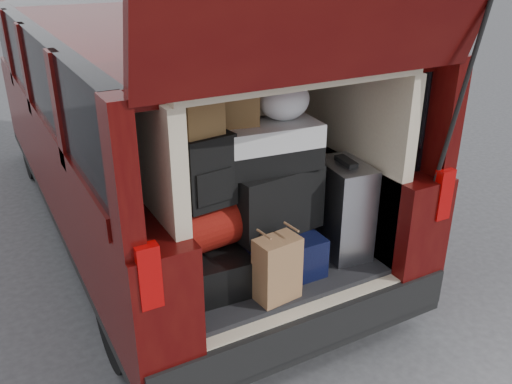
{
  "coord_description": "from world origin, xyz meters",
  "views": [
    {
      "loc": [
        -1.4,
        -2.24,
        2.29
      ],
      "look_at": [
        -0.05,
        0.2,
        1.02
      ],
      "focal_mm": 38.0,
      "sensor_mm": 36.0,
      "label": 1
    }
  ],
  "objects_px": {
    "twotone_duffel": "(268,146)",
    "backpack": "(207,171)",
    "black_hardshell": "(206,264)",
    "silver_roller": "(343,209)",
    "kraft_bag": "(277,269)",
    "red_duffel": "(208,224)",
    "black_soft_case": "(272,198)",
    "navy_hardshell": "(271,247)"
  },
  "relations": [
    {
      "from": "black_soft_case",
      "to": "black_hardshell",
      "type": "bearing_deg",
      "value": 172.62
    },
    {
      "from": "black_hardshell",
      "to": "backpack",
      "type": "bearing_deg",
      "value": -80.61
    },
    {
      "from": "black_hardshell",
      "to": "kraft_bag",
      "type": "height_order",
      "value": "kraft_bag"
    },
    {
      "from": "backpack",
      "to": "twotone_duffel",
      "type": "distance_m",
      "value": 0.4
    },
    {
      "from": "black_soft_case",
      "to": "twotone_duffel",
      "type": "height_order",
      "value": "twotone_duffel"
    },
    {
      "from": "red_duffel",
      "to": "backpack",
      "type": "distance_m",
      "value": 0.34
    },
    {
      "from": "kraft_bag",
      "to": "red_duffel",
      "type": "xyz_separation_m",
      "value": [
        -0.25,
        0.33,
        0.18
      ]
    },
    {
      "from": "navy_hardshell",
      "to": "red_duffel",
      "type": "bearing_deg",
      "value": 176.7
    },
    {
      "from": "silver_roller",
      "to": "black_soft_case",
      "type": "height_order",
      "value": "black_soft_case"
    },
    {
      "from": "black_hardshell",
      "to": "black_soft_case",
      "type": "relative_size",
      "value": 1.03
    },
    {
      "from": "navy_hardshell",
      "to": "red_duffel",
      "type": "xyz_separation_m",
      "value": [
        -0.39,
        0.03,
        0.24
      ]
    },
    {
      "from": "black_hardshell",
      "to": "silver_roller",
      "type": "xyz_separation_m",
      "value": [
        0.87,
        -0.09,
        0.18
      ]
    },
    {
      "from": "red_duffel",
      "to": "black_soft_case",
      "type": "bearing_deg",
      "value": -6.01
    },
    {
      "from": "navy_hardshell",
      "to": "backpack",
      "type": "height_order",
      "value": "backpack"
    },
    {
      "from": "black_hardshell",
      "to": "black_soft_case",
      "type": "bearing_deg",
      "value": 2.2
    },
    {
      "from": "navy_hardshell",
      "to": "black_soft_case",
      "type": "relative_size",
      "value": 1.04
    },
    {
      "from": "navy_hardshell",
      "to": "silver_roller",
      "type": "relative_size",
      "value": 0.94
    },
    {
      "from": "twotone_duffel",
      "to": "backpack",
      "type": "bearing_deg",
      "value": -166.76
    },
    {
      "from": "backpack",
      "to": "kraft_bag",
      "type": "bearing_deg",
      "value": -53.94
    },
    {
      "from": "silver_roller",
      "to": "backpack",
      "type": "distance_m",
      "value": 0.96
    },
    {
      "from": "kraft_bag",
      "to": "red_duffel",
      "type": "relative_size",
      "value": 0.84
    },
    {
      "from": "kraft_bag",
      "to": "black_hardshell",
      "type": "bearing_deg",
      "value": 122.25
    },
    {
      "from": "black_soft_case",
      "to": "twotone_duffel",
      "type": "bearing_deg",
      "value": 150.78
    },
    {
      "from": "black_soft_case",
      "to": "red_duffel",
      "type": "bearing_deg",
      "value": 173.62
    },
    {
      "from": "silver_roller",
      "to": "red_duffel",
      "type": "bearing_deg",
      "value": -179.08
    },
    {
      "from": "black_hardshell",
      "to": "twotone_duffel",
      "type": "xyz_separation_m",
      "value": [
        0.4,
        0.0,
        0.64
      ]
    },
    {
      "from": "red_duffel",
      "to": "black_soft_case",
      "type": "xyz_separation_m",
      "value": [
        0.4,
        -0.0,
        0.07
      ]
    },
    {
      "from": "navy_hardshell",
      "to": "backpack",
      "type": "distance_m",
      "value": 0.7
    },
    {
      "from": "silver_roller",
      "to": "red_duffel",
      "type": "xyz_separation_m",
      "value": [
        -0.85,
        0.09,
        0.07
      ]
    },
    {
      "from": "kraft_bag",
      "to": "black_soft_case",
      "type": "height_order",
      "value": "black_soft_case"
    },
    {
      "from": "black_hardshell",
      "to": "kraft_bag",
      "type": "relative_size",
      "value": 1.51
    },
    {
      "from": "kraft_bag",
      "to": "twotone_duffel",
      "type": "xyz_separation_m",
      "value": [
        0.13,
        0.33,
        0.56
      ]
    },
    {
      "from": "black_hardshell",
      "to": "twotone_duffel",
      "type": "distance_m",
      "value": 0.75
    },
    {
      "from": "navy_hardshell",
      "to": "black_soft_case",
      "type": "distance_m",
      "value": 0.31
    },
    {
      "from": "black_hardshell",
      "to": "navy_hardshell",
      "type": "relative_size",
      "value": 1.0
    },
    {
      "from": "silver_roller",
      "to": "kraft_bag",
      "type": "relative_size",
      "value": 1.61
    },
    {
      "from": "twotone_duffel",
      "to": "silver_roller",
      "type": "bearing_deg",
      "value": -5.64
    },
    {
      "from": "silver_roller",
      "to": "twotone_duffel",
      "type": "xyz_separation_m",
      "value": [
        -0.48,
        0.1,
        0.46
      ]
    },
    {
      "from": "navy_hardshell",
      "to": "twotone_duffel",
      "type": "distance_m",
      "value": 0.63
    },
    {
      "from": "twotone_duffel",
      "to": "black_hardshell",
      "type": "bearing_deg",
      "value": -174.21
    },
    {
      "from": "black_hardshell",
      "to": "silver_roller",
      "type": "distance_m",
      "value": 0.89
    },
    {
      "from": "silver_roller",
      "to": "kraft_bag",
      "type": "distance_m",
      "value": 0.66
    }
  ]
}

